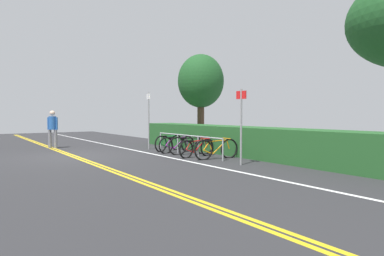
# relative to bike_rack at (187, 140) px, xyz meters

# --- Properties ---
(ground_plane) EXTENTS (34.53, 12.67, 0.05)m
(ground_plane) POSITION_rel_bike_rack_xyz_m (-1.97, -3.68, -0.58)
(ground_plane) COLOR #2B2B2D
(centre_line_yellow_inner) EXTENTS (31.08, 0.10, 0.00)m
(centre_line_yellow_inner) POSITION_rel_bike_rack_xyz_m (-1.97, -3.76, -0.55)
(centre_line_yellow_inner) COLOR gold
(centre_line_yellow_inner) RESTS_ON ground_plane
(centre_line_yellow_outer) EXTENTS (31.08, 0.10, 0.00)m
(centre_line_yellow_outer) POSITION_rel_bike_rack_xyz_m (-1.97, -3.60, -0.55)
(centre_line_yellow_outer) COLOR gold
(centre_line_yellow_outer) RESTS_ON ground_plane
(bike_lane_stripe_white) EXTENTS (31.08, 0.12, 0.00)m
(bike_lane_stripe_white) POSITION_rel_bike_rack_xyz_m (-1.97, -0.98, -0.55)
(bike_lane_stripe_white) COLOR white
(bike_lane_stripe_white) RESTS_ON ground_plane
(bike_rack) EXTENTS (4.23, 0.05, 0.74)m
(bike_rack) POSITION_rel_bike_rack_xyz_m (0.00, 0.00, 0.00)
(bike_rack) COLOR #9EA0A5
(bike_rack) RESTS_ON ground_plane
(bicycle_0) EXTENTS (0.61, 1.59, 0.71)m
(bicycle_0) POSITION_rel_bike_rack_xyz_m (-1.60, 0.12, -0.22)
(bicycle_0) COLOR black
(bicycle_0) RESTS_ON ground_plane
(bicycle_1) EXTENTS (0.46, 1.74, 0.69)m
(bicycle_1) POSITION_rel_bike_rack_xyz_m (-0.87, 0.07, -0.23)
(bicycle_1) COLOR black
(bicycle_1) RESTS_ON ground_plane
(bicycle_2) EXTENTS (0.66, 1.67, 0.73)m
(bicycle_2) POSITION_rel_bike_rack_xyz_m (0.02, 0.14, -0.21)
(bicycle_2) COLOR black
(bicycle_2) RESTS_ON ground_plane
(bicycle_3) EXTENTS (0.48, 1.68, 0.68)m
(bicycle_3) POSITION_rel_bike_rack_xyz_m (0.73, -0.09, -0.24)
(bicycle_3) COLOR black
(bicycle_3) RESTS_ON ground_plane
(bicycle_4) EXTENTS (0.46, 1.74, 0.73)m
(bicycle_4) POSITION_rel_bike_rack_xyz_m (1.58, 0.14, -0.21)
(bicycle_4) COLOR black
(bicycle_4) RESTS_ON ground_plane
(pedestrian) EXTENTS (0.36, 0.39, 1.68)m
(pedestrian) POSITION_rel_bike_rack_xyz_m (-5.44, -3.63, 0.41)
(pedestrian) COLOR slate
(pedestrian) RESTS_ON ground_plane
(sign_post_near) EXTENTS (0.36, 0.07, 2.46)m
(sign_post_near) POSITION_rel_bike_rack_xyz_m (-2.62, -0.29, 0.92)
(sign_post_near) COLOR gray
(sign_post_near) RESTS_ON ground_plane
(sign_post_far) EXTENTS (0.36, 0.09, 2.27)m
(sign_post_far) POSITION_rel_bike_rack_xyz_m (3.08, -0.11, 0.81)
(sign_post_far) COLOR gray
(sign_post_far) RESTS_ON ground_plane
(hedge_backdrop) EXTENTS (13.18, 1.31, 1.06)m
(hedge_backdrop) POSITION_rel_bike_rack_xyz_m (1.50, 1.65, -0.02)
(hedge_backdrop) COLOR #235626
(hedge_backdrop) RESTS_ON ground_plane
(tree_near_left) EXTENTS (2.32, 2.32, 4.52)m
(tree_near_left) POSITION_rel_bike_rack_xyz_m (-3.44, 3.06, 2.60)
(tree_near_left) COLOR #473323
(tree_near_left) RESTS_ON ground_plane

